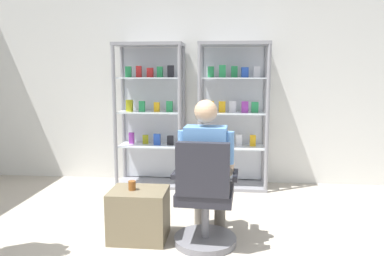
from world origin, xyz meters
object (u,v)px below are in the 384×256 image
object	(u,v)px
seated_shopkeeper	(207,163)
office_chair	(205,203)
display_cabinet_left	(151,114)
tea_glass	(132,185)
storage_crate	(139,214)
display_cabinet_right	(233,115)

from	to	relation	value
seated_shopkeeper	office_chair	bearing A→B (deg)	-93.18
display_cabinet_left	tea_glass	bearing A→B (deg)	-84.04
storage_crate	tea_glass	size ratio (longest dim) A/B	6.11
display_cabinet_left	seated_shopkeeper	xyz separation A→B (m)	(0.85, -1.64, -0.25)
office_chair	storage_crate	size ratio (longest dim) A/B	1.87
office_chair	tea_glass	xyz separation A→B (m)	(-0.66, 0.08, 0.11)
display_cabinet_left	storage_crate	distance (m)	1.88
display_cabinet_left	tea_glass	distance (m)	1.79
seated_shopkeeper	storage_crate	bearing A→B (deg)	-173.12
office_chair	seated_shopkeeper	xyz separation A→B (m)	(0.01, 0.16, 0.32)
display_cabinet_left	office_chair	bearing A→B (deg)	-64.99
display_cabinet_right	office_chair	world-z (taller)	display_cabinet_right
tea_glass	storage_crate	bearing A→B (deg)	5.77
office_chair	seated_shopkeeper	world-z (taller)	seated_shopkeeper
display_cabinet_left	storage_crate	size ratio (longest dim) A/B	3.70
display_cabinet_left	display_cabinet_right	xyz separation A→B (m)	(1.10, 0.00, -0.00)
storage_crate	display_cabinet_left	bearing A→B (deg)	97.84
office_chair	seated_shopkeeper	size ratio (longest dim) A/B	0.74
display_cabinet_right	tea_glass	xyz separation A→B (m)	(-0.92, -1.72, -0.46)
display_cabinet_left	seated_shopkeeper	bearing A→B (deg)	-62.60
office_chair	storage_crate	world-z (taller)	office_chair
display_cabinet_right	tea_glass	bearing A→B (deg)	-118.07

